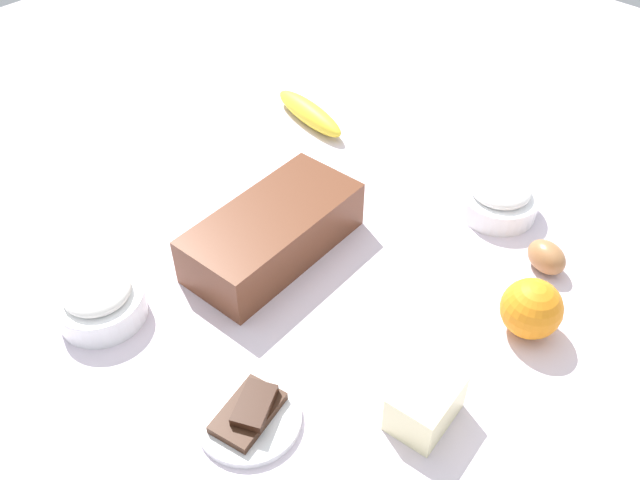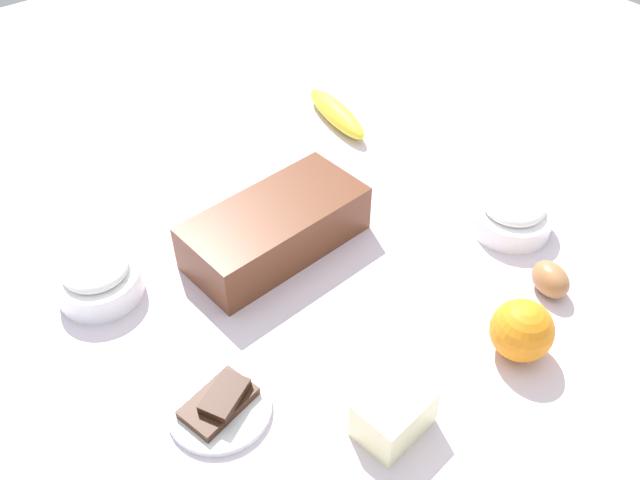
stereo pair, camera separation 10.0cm
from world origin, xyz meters
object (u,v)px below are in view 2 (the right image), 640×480
at_px(flour_bowl, 98,278).
at_px(egg_near_butter, 550,279).
at_px(butter_block, 394,414).
at_px(orange_fruit, 522,330).
at_px(loaf_pan, 276,227).
at_px(chocolate_plate, 220,405).
at_px(banana, 336,113).
at_px(sugar_bowl, 512,214).

distance_m(flour_bowl, egg_near_butter, 0.65).
height_order(butter_block, egg_near_butter, butter_block).
bearing_deg(orange_fruit, loaf_pan, 110.00).
bearing_deg(chocolate_plate, orange_fruit, -25.22).
bearing_deg(loaf_pan, orange_fruit, -73.64).
distance_m(banana, egg_near_butter, 0.54).
xyz_separation_m(sugar_bowl, butter_block, (-0.39, -0.15, 0.00)).
height_order(loaf_pan, orange_fruit, orange_fruit).
bearing_deg(banana, butter_block, -123.87).
height_order(butter_block, chocolate_plate, butter_block).
bearing_deg(loaf_pan, egg_near_butter, -55.19).
xyz_separation_m(flour_bowl, banana, (0.55, 0.13, -0.01)).
bearing_deg(banana, egg_near_butter, -94.63).
xyz_separation_m(butter_block, chocolate_plate, (-0.15, 0.15, -0.02)).
bearing_deg(butter_block, egg_near_butter, 4.30).
bearing_deg(banana, loaf_pan, -144.31).
height_order(loaf_pan, butter_block, loaf_pan).
distance_m(loaf_pan, sugar_bowl, 0.37).
relative_size(loaf_pan, sugar_bowl, 2.27).
xyz_separation_m(flour_bowl, butter_block, (0.18, -0.42, -0.00)).
height_order(flour_bowl, butter_block, flour_bowl).
bearing_deg(banana, orange_fruit, -106.02).
bearing_deg(chocolate_plate, banana, 37.86).
distance_m(orange_fruit, butter_block, 0.21).
distance_m(orange_fruit, chocolate_plate, 0.40).
xyz_separation_m(loaf_pan, flour_bowl, (-0.25, 0.08, -0.01)).
bearing_deg(sugar_bowl, egg_near_butter, -117.10).
xyz_separation_m(banana, butter_block, (-0.37, -0.56, 0.01)).
bearing_deg(egg_near_butter, flour_bowl, 141.80).
xyz_separation_m(banana, chocolate_plate, (-0.52, -0.41, -0.01)).
height_order(banana, orange_fruit, orange_fruit).
xyz_separation_m(banana, orange_fruit, (-0.17, -0.58, 0.02)).
bearing_deg(flour_bowl, chocolate_plate, -84.19).
xyz_separation_m(loaf_pan, sugar_bowl, (0.32, -0.20, -0.01)).
bearing_deg(chocolate_plate, sugar_bowl, -0.29).
height_order(sugar_bowl, egg_near_butter, sugar_bowl).
height_order(sugar_bowl, butter_block, sugar_bowl).
bearing_deg(egg_near_butter, chocolate_plate, 165.26).
distance_m(butter_block, chocolate_plate, 0.21).
xyz_separation_m(loaf_pan, orange_fruit, (0.13, -0.36, -0.00)).
bearing_deg(chocolate_plate, loaf_pan, 40.52).
bearing_deg(chocolate_plate, flour_bowl, 95.81).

